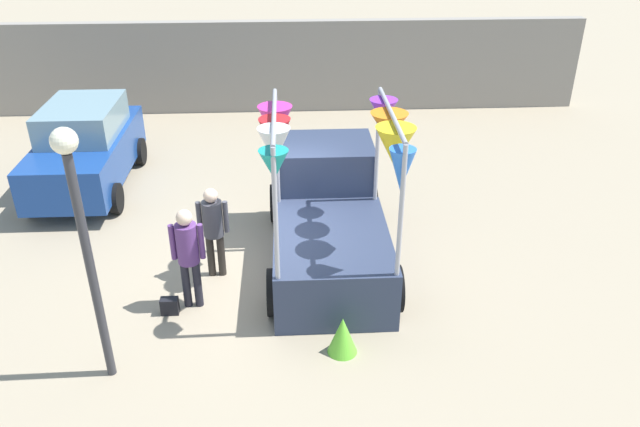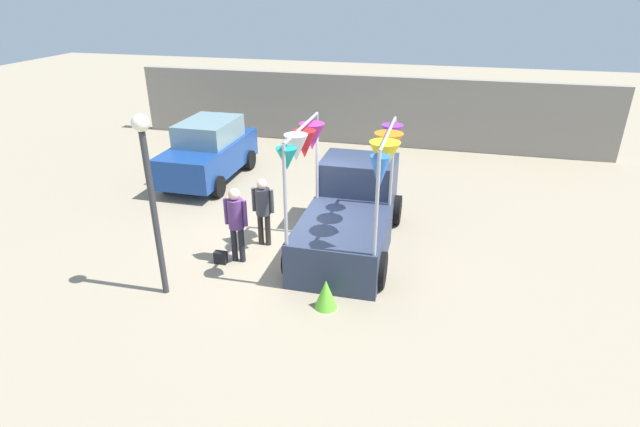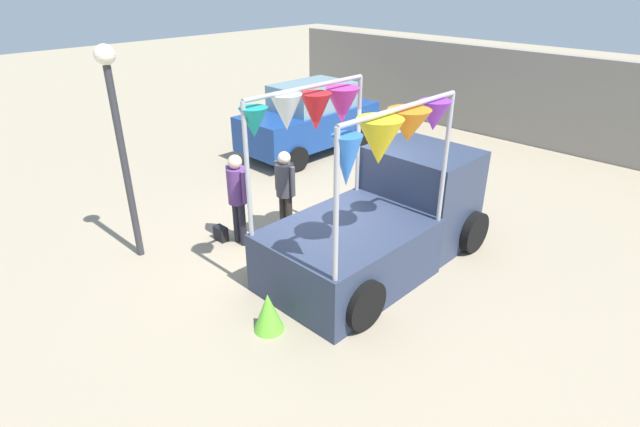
% 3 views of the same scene
% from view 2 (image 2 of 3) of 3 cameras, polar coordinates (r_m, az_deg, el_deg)
% --- Properties ---
extents(ground_plane, '(60.00, 60.00, 0.00)m').
position_cam_2_polar(ground_plane, '(11.85, -2.38, -3.88)').
color(ground_plane, gray).
extents(vendor_truck, '(2.47, 4.07, 3.08)m').
position_cam_2_polar(vendor_truck, '(11.64, 3.54, 0.68)').
color(vendor_truck, '#2D3851').
rests_on(vendor_truck, ground).
extents(parked_car, '(1.88, 4.00, 1.88)m').
position_cam_2_polar(parked_car, '(16.02, -12.56, 7.01)').
color(parked_car, navy).
rests_on(parked_car, ground).
extents(person_customer, '(0.53, 0.34, 1.74)m').
position_cam_2_polar(person_customer, '(10.96, -9.58, -0.53)').
color(person_customer, black).
rests_on(person_customer, ground).
extents(person_vendor, '(0.53, 0.34, 1.66)m').
position_cam_2_polar(person_vendor, '(11.62, -6.53, 0.87)').
color(person_vendor, '#2D2823').
rests_on(person_vendor, ground).
extents(handbag, '(0.28, 0.16, 0.28)m').
position_cam_2_polar(handbag, '(11.36, -11.28, -4.95)').
color(handbag, black).
rests_on(handbag, ground).
extents(street_lamp, '(0.32, 0.32, 3.65)m').
position_cam_2_polar(street_lamp, '(9.64, -18.93, 3.52)').
color(street_lamp, '#333338').
rests_on(street_lamp, ground).
extents(brick_boundary_wall, '(18.00, 0.36, 2.60)m').
position_cam_2_polar(brick_boundary_wall, '(19.41, 4.89, 11.69)').
color(brick_boundary_wall, gray).
rests_on(brick_boundary_wall, ground).
extents(folded_kite_bundle_lime, '(0.54, 0.54, 0.60)m').
position_cam_2_polar(folded_kite_bundle_lime, '(9.64, 0.67, -9.17)').
color(folded_kite_bundle_lime, '#66CC33').
rests_on(folded_kite_bundle_lime, ground).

